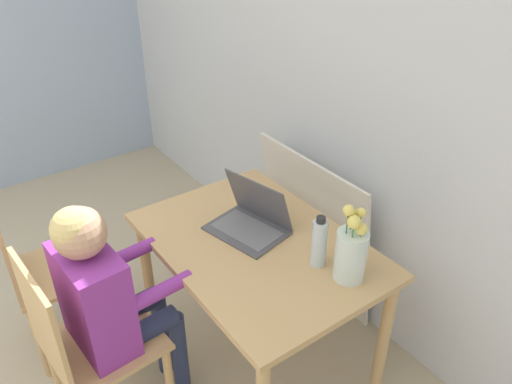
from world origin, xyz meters
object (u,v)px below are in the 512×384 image
flower_vase (351,251)px  person_seated (106,293)px  chair_spare (42,271)px  water_bottle (319,243)px  laptop (252,218)px  chair_occupied (87,347)px

flower_vase → person_seated: bearing=-122.6°
flower_vase → chair_spare: bearing=-139.2°
flower_vase → water_bottle: size_ratio=1.46×
chair_spare → person_seated: (0.54, 0.13, 0.21)m
chair_spare → laptop: laptop is taller
chair_occupied → chair_spare: size_ratio=1.00×
chair_spare → water_bottle: water_bottle is taller
person_seated → chair_occupied: bearing=90.0°
person_seated → chair_spare: bearing=8.8°
chair_occupied → person_seated: (-0.01, 0.11, 0.21)m
chair_spare → flower_vase: bearing=-136.4°
person_seated → flower_vase: size_ratio=3.33×
chair_spare → flower_vase: 1.41m
chair_spare → person_seated: bearing=-164.1°
flower_vase → water_bottle: 0.13m
chair_spare → flower_vase: flower_vase is taller
person_seated → laptop: bearing=-96.0°
chair_spare → laptop: bearing=-123.1°
laptop → flower_vase: bearing=0.7°
laptop → chair_occupied: bearing=-103.7°
chair_spare → flower_vase: size_ratio=2.77×
laptop → person_seated: bearing=-104.6°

